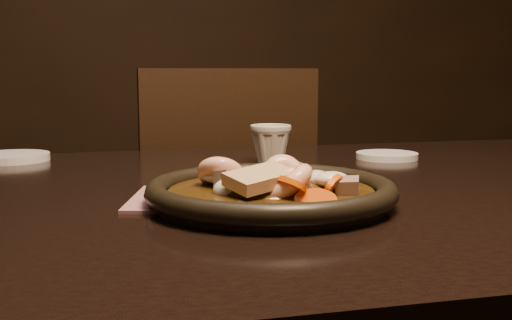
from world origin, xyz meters
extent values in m
cube|color=black|center=(0.00, 0.00, 0.73)|extent=(1.60, 0.90, 0.04)
cube|color=black|center=(-0.20, 0.78, 0.44)|extent=(0.44, 0.44, 0.04)
cylinder|color=black|center=(-0.03, 0.96, 0.21)|extent=(0.04, 0.04, 0.42)
cylinder|color=black|center=(-0.37, 0.95, 0.21)|extent=(0.04, 0.04, 0.42)
cube|color=black|center=(-0.19, 0.58, 0.69)|extent=(0.41, 0.04, 0.45)
cylinder|color=black|center=(-0.29, -0.12, 0.76)|extent=(0.27, 0.27, 0.01)
torus|color=black|center=(-0.29, -0.12, 0.77)|extent=(0.30, 0.30, 0.03)
cylinder|color=#322009|center=(-0.29, -0.12, 0.76)|extent=(0.24, 0.24, 0.01)
ellipsoid|color=#322009|center=(-0.29, -0.12, 0.76)|extent=(0.13, 0.13, 0.04)
torus|color=#FFBFA1|center=(-0.29, -0.15, 0.78)|extent=(0.07, 0.07, 0.05)
torus|color=#FFBFA1|center=(-0.34, -0.07, 0.78)|extent=(0.08, 0.08, 0.05)
torus|color=#FFBFA1|center=(-0.28, -0.13, 0.78)|extent=(0.08, 0.08, 0.05)
torus|color=#FFBFA1|center=(-0.27, -0.09, 0.77)|extent=(0.06, 0.05, 0.06)
cube|color=gray|center=(-0.30, -0.12, 0.77)|extent=(0.04, 0.04, 0.03)
cube|color=gray|center=(-0.34, -0.11, 0.78)|extent=(0.04, 0.04, 0.03)
cube|color=gray|center=(-0.28, -0.11, 0.78)|extent=(0.04, 0.04, 0.03)
cube|color=gray|center=(-0.27, -0.15, 0.77)|extent=(0.04, 0.04, 0.03)
cube|color=gray|center=(-0.22, -0.17, 0.78)|extent=(0.04, 0.04, 0.03)
cube|color=gray|center=(-0.27, -0.10, 0.78)|extent=(0.04, 0.04, 0.03)
cube|color=gray|center=(-0.30, -0.12, 0.78)|extent=(0.03, 0.03, 0.03)
cylinder|color=#F55507|center=(-0.34, -0.09, 0.78)|extent=(0.05, 0.05, 0.03)
cylinder|color=#F55507|center=(-0.29, -0.17, 0.79)|extent=(0.05, 0.06, 0.03)
cylinder|color=#F55507|center=(-0.26, -0.06, 0.78)|extent=(0.06, 0.06, 0.04)
cylinder|color=#F55507|center=(-0.27, -0.20, 0.77)|extent=(0.06, 0.05, 0.04)
cylinder|color=#F55507|center=(-0.23, -0.17, 0.78)|extent=(0.05, 0.05, 0.04)
cube|color=#296212|center=(-0.29, -0.12, 0.77)|extent=(0.04, 0.03, 0.03)
cube|color=#296212|center=(-0.24, -0.09, 0.78)|extent=(0.04, 0.02, 0.01)
cube|color=#296212|center=(-0.30, -0.13, 0.78)|extent=(0.04, 0.03, 0.01)
cube|color=#296212|center=(-0.27, -0.11, 0.78)|extent=(0.04, 0.03, 0.02)
cube|color=#296212|center=(-0.32, -0.07, 0.78)|extent=(0.04, 0.04, 0.02)
cube|color=#296212|center=(-0.28, -0.12, 0.79)|extent=(0.02, 0.04, 0.01)
ellipsoid|color=beige|center=(-0.35, -0.13, 0.77)|extent=(0.03, 0.04, 0.03)
ellipsoid|color=beige|center=(-0.22, -0.13, 0.78)|extent=(0.04, 0.03, 0.02)
ellipsoid|color=beige|center=(-0.24, -0.12, 0.78)|extent=(0.03, 0.04, 0.02)
ellipsoid|color=beige|center=(-0.24, -0.06, 0.77)|extent=(0.04, 0.03, 0.02)
ellipsoid|color=beige|center=(-0.35, -0.08, 0.78)|extent=(0.05, 0.04, 0.02)
cube|color=#D4B17F|center=(-0.31, -0.15, 0.79)|extent=(0.09, 0.07, 0.03)
cylinder|color=white|center=(-0.24, -0.06, 0.76)|extent=(0.10, 0.10, 0.01)
cylinder|color=white|center=(-0.63, 0.36, 0.76)|extent=(0.13, 0.13, 0.01)
cylinder|color=white|center=(0.02, 0.22, 0.76)|extent=(0.11, 0.11, 0.01)
imported|color=beige|center=(-0.20, 0.22, 0.79)|extent=(0.07, 0.07, 0.07)
cylinder|color=tan|center=(-0.16, 0.15, 0.75)|extent=(0.02, 0.21, 0.01)
cylinder|color=tan|center=(-0.16, 0.16, 0.75)|extent=(0.02, 0.21, 0.01)
cube|color=#955C5F|center=(-0.38, -0.06, 0.75)|extent=(0.19, 0.19, 0.00)
camera|label=1|loc=(-0.49, -0.83, 0.91)|focal=45.00mm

